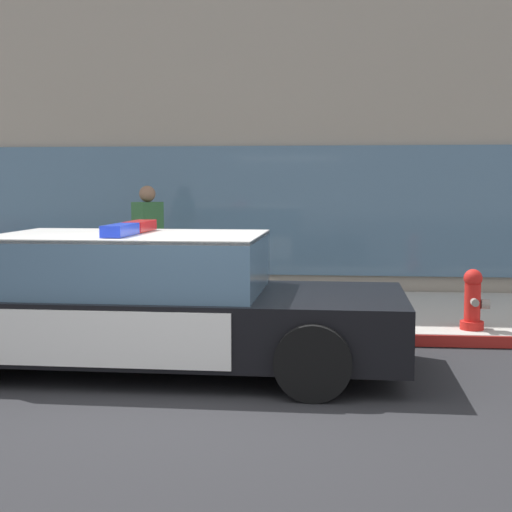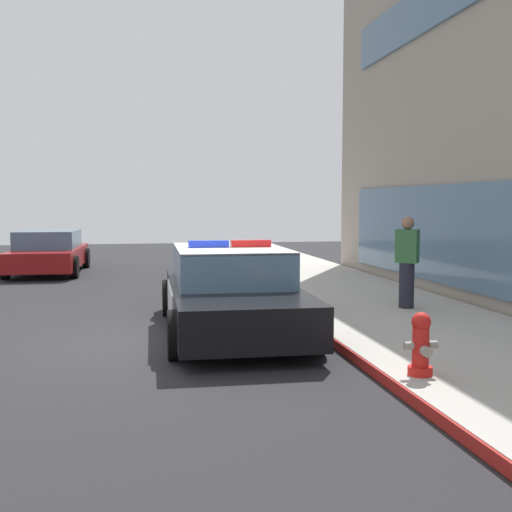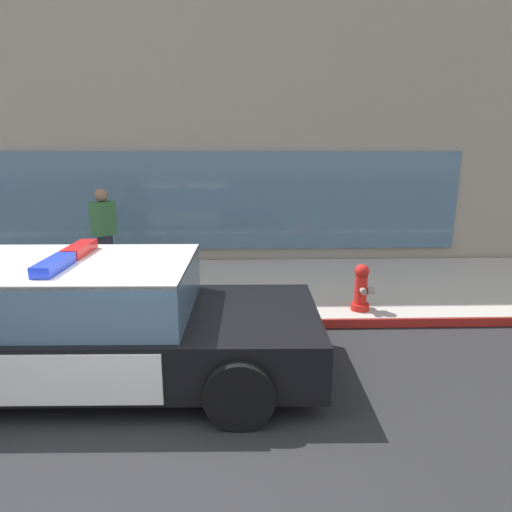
# 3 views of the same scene
# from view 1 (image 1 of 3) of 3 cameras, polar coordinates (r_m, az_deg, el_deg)

# --- Properties ---
(ground) EXTENTS (48.00, 48.00, 0.00)m
(ground) POSITION_cam_1_polar(r_m,az_deg,el_deg) (6.60, -3.66, -11.10)
(ground) COLOR #262628
(sidewalk) EXTENTS (48.00, 3.52, 0.15)m
(sidewalk) POSITION_cam_1_polar(r_m,az_deg,el_deg) (10.71, 0.06, -4.25)
(sidewalk) COLOR #B2ADA3
(sidewalk) RESTS_ON ground
(curb_red_paint) EXTENTS (28.80, 0.04, 0.14)m
(curb_red_paint) POSITION_cam_1_polar(r_m,az_deg,el_deg) (8.98, -1.06, -6.15)
(curb_red_paint) COLOR maroon
(curb_red_paint) RESTS_ON ground
(storefront_building) EXTENTS (22.83, 11.36, 8.95)m
(storefront_building) POSITION_cam_1_polar(r_m,az_deg,el_deg) (18.14, 7.26, 13.62)
(storefront_building) COLOR gray
(storefront_building) RESTS_ON ground
(police_cruiser) EXTENTS (5.14, 2.23, 1.49)m
(police_cruiser) POSITION_cam_1_polar(r_m,az_deg,el_deg) (7.76, -8.37, -3.50)
(police_cruiser) COLOR black
(police_cruiser) RESTS_ON ground
(fire_hydrant) EXTENTS (0.34, 0.39, 0.73)m
(fire_hydrant) POSITION_cam_1_polar(r_m,az_deg,el_deg) (9.36, 16.09, -3.24)
(fire_hydrant) COLOR red
(fire_hydrant) RESTS_ON sidewalk
(pedestrian_on_sidewalk) EXTENTS (0.45, 0.48, 1.71)m
(pedestrian_on_sidewalk) POSITION_cam_1_polar(r_m,az_deg,el_deg) (11.23, -8.17, 0.97)
(pedestrian_on_sidewalk) COLOR #23232D
(pedestrian_on_sidewalk) RESTS_ON sidewalk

